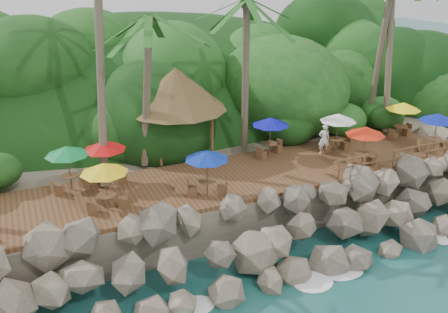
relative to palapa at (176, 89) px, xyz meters
name	(u,v)px	position (x,y,z in m)	size (l,w,h in m)	color
ground	(286,290)	(0.90, -10.07, -5.79)	(140.00, 140.00, 0.00)	#19514F
land_base	(163,137)	(0.90, 5.93, -4.74)	(32.00, 25.20, 2.10)	gray
jungle_hill	(136,120)	(0.90, 13.43, -5.79)	(44.80, 28.00, 15.40)	#143811
seawall	(263,240)	(0.90, -8.07, -4.64)	(29.00, 4.00, 2.30)	gray
terrace	(224,180)	(0.90, -4.07, -3.59)	(26.00, 5.00, 0.20)	brown
jungle_foliage	(168,157)	(0.90, 4.93, -5.79)	(44.00, 16.00, 12.00)	#143811
foam_line	(282,285)	(0.90, -9.77, -5.76)	(25.20, 0.80, 0.06)	white
palapa	(176,89)	(0.00, 0.00, 0.00)	(5.25, 5.25, 4.60)	brown
dining_clusters	(244,141)	(1.91, -4.10, -1.73)	(25.04, 5.16, 2.12)	brown
railing	(394,157)	(9.08, -6.42, -2.88)	(7.20, 0.10, 1.00)	brown
waiter	(324,139)	(6.99, -3.40, -2.66)	(0.60, 0.40, 1.66)	white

